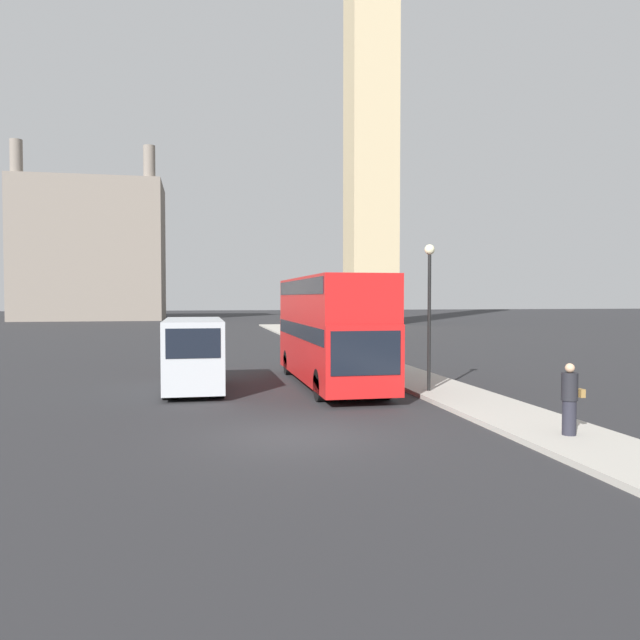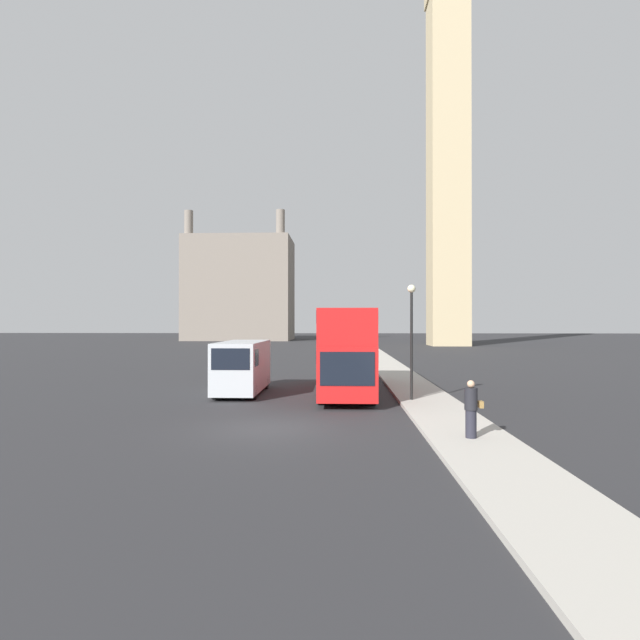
% 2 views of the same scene
% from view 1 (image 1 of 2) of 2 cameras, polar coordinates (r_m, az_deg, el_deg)
% --- Properties ---
extents(ground_plane, '(300.00, 300.00, 0.00)m').
position_cam_1_polar(ground_plane, '(15.71, -2.13, -10.53)').
color(ground_plane, '#28282B').
extents(sidewalk_strip, '(2.62, 120.00, 0.15)m').
position_cam_1_polar(sidewalk_strip, '(17.80, 18.62, -8.89)').
color(sidewalk_strip, '#ADA89E').
rests_on(sidewalk_strip, ground_plane).
extents(clock_tower, '(6.27, 6.44, 74.54)m').
position_cam_1_polar(clock_tower, '(86.80, 4.71, 25.66)').
color(clock_tower, tan).
rests_on(clock_tower, ground_plane).
extents(building_block_distant, '(21.09, 14.09, 25.37)m').
position_cam_1_polar(building_block_distant, '(101.43, -20.12, 5.94)').
color(building_block_distant, slate).
rests_on(building_block_distant, ground_plane).
extents(red_double_decker_bus, '(2.56, 10.44, 4.19)m').
position_cam_1_polar(red_double_decker_bus, '(24.22, 0.93, -0.47)').
color(red_double_decker_bus, red).
rests_on(red_double_decker_bus, ground_plane).
extents(white_van, '(2.08, 5.63, 2.62)m').
position_cam_1_polar(white_van, '(23.27, -11.48, -2.95)').
color(white_van, '#B2B7BC').
rests_on(white_van, ground_plane).
extents(pedestrian, '(0.54, 0.38, 1.71)m').
position_cam_1_polar(pedestrian, '(16.08, 21.87, -6.74)').
color(pedestrian, '#23232D').
rests_on(pedestrian, sidewalk_strip).
extents(street_lamp, '(0.36, 0.36, 5.13)m').
position_cam_1_polar(street_lamp, '(22.13, 9.97, 2.42)').
color(street_lamp, black).
rests_on(street_lamp, sidewalk_strip).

